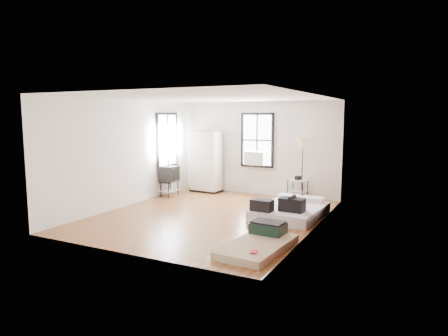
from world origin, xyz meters
The scene contains 8 objects.
ground centered at (0.00, 0.00, 0.00)m, with size 6.00×6.00×0.00m, color brown.
room_shell centered at (0.23, 0.36, 1.74)m, with size 5.02×6.02×2.80m.
mattress_main centered at (1.74, 0.73, 0.17)m, with size 1.50×1.97×0.61m.
mattress_bare centered at (1.94, -1.65, 0.11)m, with size 1.03×1.78×0.37m.
wardrobe centered at (-1.59, 2.65, 0.94)m, with size 1.00×0.63×1.89m.
side_table centered at (1.35, 2.72, 0.46)m, with size 0.57×0.48×0.68m.
floor_lamp centered at (1.48, 2.65, 1.55)m, with size 0.39×0.39×1.80m.
tv_stand centered at (-2.21, 1.53, 0.64)m, with size 0.48×0.66×0.90m.
Camera 1 is at (4.50, -8.19, 2.37)m, focal length 32.00 mm.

